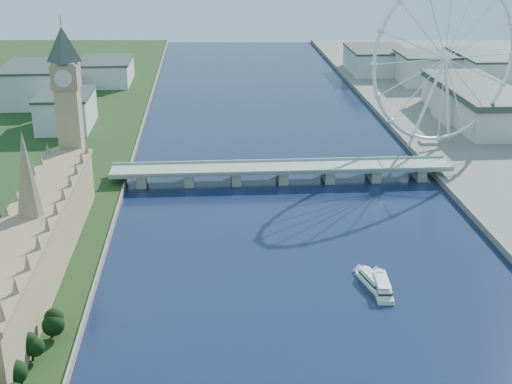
{
  "coord_description": "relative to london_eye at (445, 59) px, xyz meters",
  "views": [
    {
      "loc": [
        -47.15,
        -133.84,
        156.95
      ],
      "look_at": [
        -23.24,
        210.0,
        26.56
      ],
      "focal_mm": 50.0,
      "sensor_mm": 36.0,
      "label": 1
    }
  ],
  "objects": [
    {
      "name": "tour_boat_far",
      "position": [
        -90.15,
        -206.13,
        -67.52
      ],
      "size": [
        9.7,
        29.98,
        6.52
      ],
      "primitive_type": null,
      "rotation": [
        0.0,
        0.0,
        -0.07
      ],
      "color": "beige",
      "rests_on": "ground"
    },
    {
      "name": "tour_boat_near",
      "position": [
        -93.46,
        -199.44,
        -67.52
      ],
      "size": [
        12.02,
        26.3,
        5.59
      ],
      "primitive_type": null,
      "rotation": [
        0.0,
        0.0,
        0.23
      ],
      "color": "white",
      "rests_on": "ground"
    },
    {
      "name": "county_hall",
      "position": [
        55.02,
        74.92,
        -67.52
      ],
      "size": [
        54.0,
        144.0,
        35.0
      ],
      "primitive_type": null,
      "color": "beige",
      "rests_on": "ground"
    },
    {
      "name": "city_skyline",
      "position": [
        -80.75,
        205.0,
        -50.56
      ],
      "size": [
        505.0,
        280.0,
        32.0
      ],
      "color": "beige",
      "rests_on": "ground"
    },
    {
      "name": "london_eye",
      "position": [
        0.0,
        0.0,
        0.0
      ],
      "size": [
        113.6,
        39.12,
        124.3
      ],
      "color": "silver",
      "rests_on": "ground"
    },
    {
      "name": "parliament_range",
      "position": [
        -247.98,
        -185.08,
        -49.04
      ],
      "size": [
        24.0,
        200.0,
        70.0
      ],
      "color": "tan",
      "rests_on": "ground"
    },
    {
      "name": "westminster_bridge",
      "position": [
        -119.98,
        -55.08,
        -60.89
      ],
      "size": [
        220.0,
        22.0,
        9.5
      ],
      "color": "gray",
      "rests_on": "ground"
    },
    {
      "name": "big_ben",
      "position": [
        -247.98,
        -77.08,
        -0.95
      ],
      "size": [
        20.02,
        20.02,
        110.0
      ],
      "color": "tan",
      "rests_on": "ground"
    }
  ]
}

